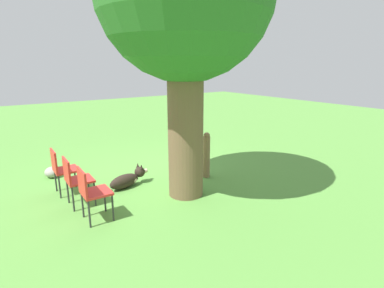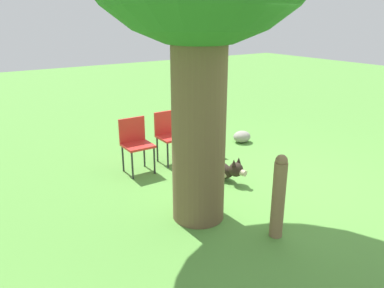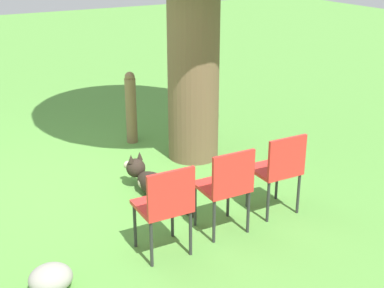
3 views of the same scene
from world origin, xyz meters
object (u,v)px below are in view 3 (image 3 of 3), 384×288
(dog, at_px, (152,182))
(red_chair_1, at_px, (226,184))
(red_chair_2, at_px, (279,167))
(red_chair_0, at_px, (166,203))
(fence_post, at_px, (131,107))

(dog, bearing_deg, red_chair_1, -178.23)
(red_chair_1, bearing_deg, red_chair_2, -83.32)
(red_chair_1, xyz_separation_m, red_chair_2, (-0.07, 0.67, 0.00))
(dog, relative_size, red_chair_0, 1.31)
(fence_post, xyz_separation_m, red_chair_2, (2.61, 0.49, 0.01))
(red_chair_1, height_order, red_chair_2, same)
(dog, relative_size, red_chair_1, 1.31)
(red_chair_1, relative_size, red_chair_2, 1.00)
(red_chair_1, bearing_deg, dog, 15.23)
(red_chair_0, bearing_deg, fence_post, -16.53)
(dog, distance_m, red_chair_2, 1.41)
(fence_post, relative_size, red_chair_2, 1.14)
(fence_post, distance_m, red_chair_2, 2.65)
(fence_post, height_order, red_chair_0, fence_post)
(red_chair_0, bearing_deg, dog, -18.60)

